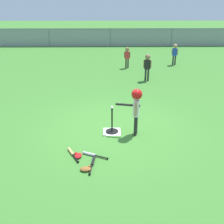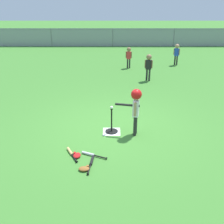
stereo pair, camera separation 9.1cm
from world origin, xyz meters
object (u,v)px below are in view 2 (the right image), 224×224
Objects in this scene: spare_bat_wood at (71,153)px; fielder_deep_right at (149,64)px; fielder_deep_left at (129,55)px; spare_bat_silver at (91,154)px; batting_tee at (112,128)px; baseball_on_tee at (112,107)px; batter_child at (136,103)px; fielder_deep_center at (177,52)px; spare_bat_black at (92,162)px; glove_near_bats at (77,155)px; glove_by_plate at (85,169)px.

fielder_deep_right is at bearing 66.84° from spare_bat_wood.
fielder_deep_right is 1.10× the size of fielder_deep_left.
batting_tee is at bearing 68.01° from spare_bat_silver.
batting_tee is 8.58× the size of baseball_on_tee.
baseball_on_tee is 0.07× the size of fielder_deep_right.
batter_child is 1.65m from spare_bat_silver.
fielder_deep_center is 1.78× the size of spare_bat_silver.
spare_bat_black is 0.42m from glove_near_bats.
glove_by_plate reaches higher than spare_bat_black.
fielder_deep_center is (2.54, 7.20, -0.19)m from batter_child.
fielder_deep_left is 1.71× the size of spare_bat_silver.
baseball_on_tee is 0.34× the size of glove_by_plate.
fielder_deep_center is 4.19× the size of glove_near_bats.
batting_tee is 1.11× the size of spare_bat_silver.
spare_bat_wood and spare_bat_black have the same top height.
batter_child is at bearing 38.05° from glove_near_bats.
spare_bat_wood is at bearing 142.05° from spare_bat_black.
glove_near_bats is (-1.54, -7.65, -0.59)m from fielder_deep_left.
glove_by_plate is at bearing -126.22° from batter_child.
spare_bat_silver is 0.89× the size of spare_bat_black.
baseball_on_tee is 1.37m from spare_bat_silver.
glove_near_bats is at bearing -38.13° from spare_bat_wood.
glove_near_bats is at bearing 112.50° from glove_by_plate.
fielder_deep_right is 4.40× the size of glove_near_bats.
baseball_on_tee is 0.12× the size of spare_bat_black.
spare_bat_wood is (-0.44, 0.07, -0.00)m from spare_bat_silver.
batter_child is at bearing -109.47° from fielder_deep_center.
batter_child is at bearing 52.47° from spare_bat_black.
fielder_deep_left is at bearing 77.42° from spare_bat_wood.
spare_bat_black is 2.63× the size of glove_near_bats.
fielder_deep_center reaches higher than spare_bat_black.
fielder_deep_right is at bearing 72.31° from spare_bat_black.
glove_near_bats is at bearing -141.95° from batter_child.
batting_tee is 0.62× the size of fielder_deep_center.
fielder_deep_center is 2.41m from fielder_deep_left.
spare_bat_black is (-1.20, -7.91, -0.60)m from fielder_deep_left.
fielder_deep_center reaches higher than spare_bat_silver.
spare_bat_black is at bearing 61.83° from glove_by_plate.
batter_child is 1.83m from spare_bat_black.
spare_bat_silver is at bearing -111.99° from batting_tee.
spare_bat_silver is (-1.24, -7.61, -0.60)m from fielder_deep_left.
fielder_deep_center is 0.95× the size of fielder_deep_right.
fielder_deep_left is at bearing 78.65° from glove_near_bats.
fielder_deep_center reaches higher than fielder_deep_left.
fielder_deep_left is at bearing 80.72° from glove_by_plate.
spare_bat_wood is at bearing -147.89° from batter_child.
batter_child reaches higher than spare_bat_silver.
baseball_on_tee is at bearing 73.69° from spare_bat_black.
baseball_on_tee reaches higher than spare_bat_black.
glove_by_plate is (-1.13, -1.54, -0.81)m from batter_child.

